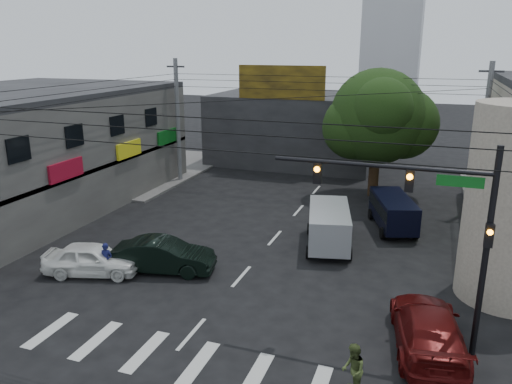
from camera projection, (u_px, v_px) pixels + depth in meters
The scene contains 15 objects.
ground at pixel (224, 296), 20.78m from camera, with size 160.00×160.00×0.00m, color black.
sidewalk_far_left at pixel (114, 167), 42.83m from camera, with size 16.00×16.00×0.15m, color #514F4C.
building_far at pixel (296, 128), 44.73m from camera, with size 14.00×10.00×6.00m, color #232326.
billboard at pixel (281, 82), 39.09m from camera, with size 7.00×0.30×2.60m, color olive.
street_tree at pixel (378, 117), 33.32m from camera, with size 6.40×6.40×8.70m.
traffic_gantry at pixel (433, 215), 16.00m from camera, with size 7.10×0.35×7.20m.
utility_pole_far_left at pixel (178, 122), 37.33m from camera, with size 0.32×0.32×9.20m, color #59595B.
utility_pole_far_right at pixel (483, 138), 30.57m from camera, with size 0.32×0.32×9.20m, color #59595B.
dark_sedan at pixel (163, 256), 22.93m from camera, with size 4.94×2.60×1.55m, color black.
white_compact at pixel (92, 259), 22.65m from camera, with size 4.65×2.91×1.48m, color white.
maroon_sedan at pixel (428, 329), 16.97m from camera, with size 3.04×5.71×1.58m, color #4F0B0B.
silver_minivan at pixel (329, 228), 25.70m from camera, with size 3.02×5.11×2.06m, color #A6A9AE, non-canonical shape.
navy_van at pixel (393, 213), 28.26m from camera, with size 3.16×4.99×1.87m, color black, non-canonical shape.
traffic_officer at pixel (106, 261), 22.29m from camera, with size 0.64×0.48×1.62m, color #131645.
pedestrian_olive at pixel (353, 370), 14.74m from camera, with size 0.82×0.94×1.66m, color #3D4C23.
Camera 1 is at (7.54, -17.18, 10.03)m, focal length 35.00 mm.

